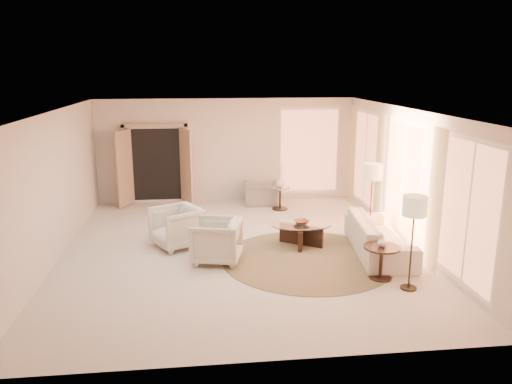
{
  "coord_description": "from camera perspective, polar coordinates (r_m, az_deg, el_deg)",
  "views": [
    {
      "loc": [
        -0.75,
        -9.53,
        3.59
      ],
      "look_at": [
        0.4,
        0.4,
        1.1
      ],
      "focal_mm": 35.0,
      "sensor_mm": 36.0,
      "label": 1
    }
  ],
  "objects": [
    {
      "name": "coffee_table",
      "position": [
        10.41,
        5.19,
        -4.54
      ],
      "size": [
        1.64,
        1.64,
        0.47
      ],
      "rotation": [
        0.0,
        0.0,
        0.37
      ],
      "color": "black",
      "rests_on": "room"
    },
    {
      "name": "windows_right",
      "position": [
        10.74,
        16.59,
        1.36
      ],
      "size": [
        0.1,
        6.4,
        2.4
      ],
      "primitive_type": null,
      "color": "#ED8D5F",
      "rests_on": "room"
    },
    {
      "name": "side_table",
      "position": [
        12.96,
        2.77,
        -0.43
      ],
      "size": [
        0.52,
        0.52,
        0.61
      ],
      "rotation": [
        0.0,
        0.0,
        0.4
      ],
      "color": "black",
      "rests_on": "room"
    },
    {
      "name": "armchair_left",
      "position": [
        10.37,
        -9.03,
        -3.75
      ],
      "size": [
        1.17,
        1.19,
        0.92
      ],
      "primitive_type": "imported",
      "rotation": [
        0.0,
        0.0,
        -1.06
      ],
      "color": "beige",
      "rests_on": "room"
    },
    {
      "name": "side_vase",
      "position": [
        12.87,
        2.79,
        1.14
      ],
      "size": [
        0.29,
        0.29,
        0.25
      ],
      "primitive_type": "imported",
      "rotation": [
        0.0,
        0.0,
        0.24
      ],
      "color": "silver",
      "rests_on": "side_table"
    },
    {
      "name": "sofa",
      "position": [
        10.22,
        13.9,
        -4.88
      ],
      "size": [
        1.2,
        2.51,
        0.71
      ],
      "primitive_type": "imported",
      "rotation": [
        0.0,
        0.0,
        1.46
      ],
      "color": "beige",
      "rests_on": "room"
    },
    {
      "name": "area_rug",
      "position": [
        9.77,
        5.94,
        -7.61
      ],
      "size": [
        3.44,
        3.44,
        0.01
      ],
      "primitive_type": "cylinder",
      "rotation": [
        0.0,
        0.0,
        -0.04
      ],
      "color": "#3F331F",
      "rests_on": "room"
    },
    {
      "name": "floor_lamp_near",
      "position": [
        10.86,
        13.18,
        1.89
      ],
      "size": [
        0.39,
        0.39,
        1.62
      ],
      "rotation": [
        0.0,
        0.0,
        0.09
      ],
      "color": "black",
      "rests_on": "room"
    },
    {
      "name": "window_back_corner",
      "position": [
        14.0,
        6.09,
        4.71
      ],
      "size": [
        1.7,
        0.1,
        2.4
      ],
      "primitive_type": null,
      "color": "#ED8D5F",
      "rests_on": "room"
    },
    {
      "name": "accent_chair",
      "position": [
        13.41,
        0.6,
        0.24
      ],
      "size": [
        0.96,
        0.66,
        0.8
      ],
      "primitive_type": "imported",
      "rotation": [
        0.0,
        0.0,
        3.07
      ],
      "color": "gray",
      "rests_on": "room"
    },
    {
      "name": "french_doors",
      "position": [
        13.63,
        -11.34,
        3.05
      ],
      "size": [
        1.95,
        0.66,
        2.16
      ],
      "color": "tan",
      "rests_on": "room"
    },
    {
      "name": "room",
      "position": [
        9.8,
        -2.06,
        1.06
      ],
      "size": [
        7.04,
        8.04,
        2.83
      ],
      "color": "beige",
      "rests_on": "ground"
    },
    {
      "name": "armchair_right",
      "position": [
        9.51,
        -4.55,
        -5.35
      ],
      "size": [
        1.0,
        1.04,
        0.9
      ],
      "primitive_type": "imported",
      "rotation": [
        0.0,
        0.0,
        -1.81
      ],
      "color": "beige",
      "rests_on": "room"
    },
    {
      "name": "curtains_right",
      "position": [
        11.54,
        14.62,
        2.09
      ],
      "size": [
        0.06,
        5.2,
        2.6
      ],
      "primitive_type": null,
      "color": "beige",
      "rests_on": "room"
    },
    {
      "name": "floor_lamp_far",
      "position": [
        8.42,
        17.66,
        -2.0
      ],
      "size": [
        0.39,
        0.39,
        1.61
      ],
      "rotation": [
        0.0,
        0.0,
        0.35
      ],
      "color": "black",
      "rests_on": "room"
    },
    {
      "name": "end_vase",
      "position": [
        8.9,
        14.23,
        -5.59
      ],
      "size": [
        0.19,
        0.19,
        0.17
      ],
      "primitive_type": "imported",
      "rotation": [
        0.0,
        0.0,
        0.24
      ],
      "color": "silver",
      "rests_on": "end_table"
    },
    {
      "name": "bowl",
      "position": [
        10.34,
        5.21,
        -3.44
      ],
      "size": [
        0.38,
        0.38,
        0.08
      ],
      "primitive_type": "imported",
      "rotation": [
        0.0,
        0.0,
        0.28
      ],
      "color": "brown",
      "rests_on": "coffee_table"
    },
    {
      "name": "end_table",
      "position": [
        8.99,
        14.13,
        -7.19
      ],
      "size": [
        0.63,
        0.63,
        0.6
      ],
      "rotation": [
        0.0,
        0.0,
        0.14
      ],
      "color": "black",
      "rests_on": "room"
    }
  ]
}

